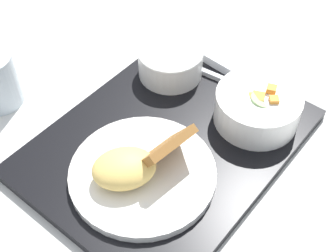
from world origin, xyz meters
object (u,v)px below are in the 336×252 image
knife (224,67)px  spoon (228,81)px  bowl_salad (258,106)px  bowl_soup (170,60)px  plate_main (139,170)px

knife → spoon: knife is taller
bowl_salad → spoon: size_ratio=0.91×
bowl_salad → bowl_soup: bowl_salad is taller
bowl_salad → plate_main: plate_main is taller
plate_main → knife: plate_main is taller
bowl_soup → knife: 0.10m
bowl_salad → spoon: 0.10m
plate_main → spoon: bearing=-179.8°
bowl_soup → knife: bearing=131.8°
bowl_salad → spoon: bearing=-119.9°
bowl_salad → bowl_soup: (-0.01, -0.18, -0.00)m
bowl_salad → plate_main: 0.21m
bowl_salad → bowl_soup: size_ratio=1.19×
bowl_soup → plate_main: size_ratio=0.53×
bowl_soup → knife: size_ratio=0.62×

